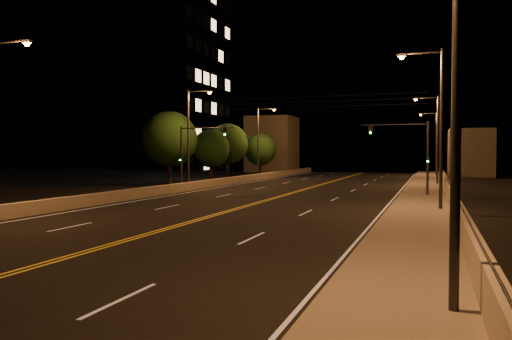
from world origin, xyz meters
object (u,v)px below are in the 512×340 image
(tree_0, at_px, (170,139))
(tree_2, at_px, (228,144))
(streetlight_3, at_px, (434,140))
(streetlight_5, at_px, (191,132))
(streetlight_1, at_px, (436,119))
(tree_3, at_px, (260,150))
(traffic_signal_right, at_px, (414,150))
(streetlight_6, at_px, (260,138))
(tree_1, at_px, (211,149))
(streetlight_2, at_px, (435,134))
(traffic_signal_left, at_px, (192,150))
(building_tower, at_px, (133,70))
(streetlight_0, at_px, (442,58))

(tree_0, distance_m, tree_2, 15.06)
(streetlight_3, bearing_deg, streetlight_5, -121.94)
(streetlight_1, distance_m, streetlight_3, 46.17)
(tree_2, bearing_deg, tree_3, 70.21)
(tree_3, bearing_deg, traffic_signal_right, -51.36)
(streetlight_6, bearing_deg, streetlight_3, 34.54)
(streetlight_1, relative_size, streetlight_3, 1.00)
(tree_1, bearing_deg, streetlight_6, 54.77)
(streetlight_2, xyz_separation_m, tree_1, (-25.71, 0.96, -1.39))
(traffic_signal_left, bearing_deg, streetlight_3, 60.95)
(streetlight_1, distance_m, streetlight_5, 24.46)
(streetlight_2, height_order, tree_2, streetlight_2)
(building_tower, bearing_deg, tree_2, -3.03)
(streetlight_1, bearing_deg, tree_1, 135.38)
(streetlight_6, distance_m, tree_3, 5.96)
(streetlight_5, distance_m, tree_3, 25.22)
(streetlight_6, distance_m, building_tower, 21.44)
(tree_1, xyz_separation_m, tree_2, (0.08, 5.13, 0.63))
(building_tower, bearing_deg, traffic_signal_right, -29.08)
(tree_0, bearing_deg, streetlight_1, -30.91)
(streetlight_2, bearing_deg, traffic_signal_left, -143.94)
(streetlight_2, relative_size, streetlight_6, 1.00)
(traffic_signal_left, height_order, tree_3, tree_3)
(traffic_signal_left, xyz_separation_m, tree_1, (-5.42, 15.74, 0.25))
(streetlight_2, bearing_deg, tree_2, 166.63)
(streetlight_3, bearing_deg, streetlight_0, -90.00)
(tree_0, bearing_deg, tree_1, 89.54)
(building_tower, distance_m, tree_3, 21.30)
(streetlight_5, xyz_separation_m, building_tower, (-19.06, 19.52, 9.83))
(traffic_signal_right, height_order, traffic_signal_left, same)
(building_tower, relative_size, tree_3, 5.10)
(streetlight_5, height_order, building_tower, building_tower)
(streetlight_2, relative_size, tree_1, 1.48)
(streetlight_0, height_order, tree_1, streetlight_0)
(streetlight_5, bearing_deg, traffic_signal_right, -6.13)
(traffic_signal_left, xyz_separation_m, tree_3, (-3.04, 27.24, 0.18))
(traffic_signal_right, bearing_deg, streetlight_1, -80.82)
(streetlight_0, distance_m, streetlight_1, 19.33)
(streetlight_1, distance_m, streetlight_6, 38.03)
(tree_1, bearing_deg, streetlight_0, -60.09)
(traffic_signal_left, relative_size, tree_0, 0.75)
(streetlight_3, relative_size, streetlight_6, 1.00)
(streetlight_2, height_order, tree_3, streetlight_2)
(streetlight_0, distance_m, streetlight_2, 43.74)
(streetlight_3, relative_size, building_tower, 0.29)
(streetlight_6, xyz_separation_m, tree_0, (-4.34, -15.96, -0.48))
(streetlight_2, distance_m, tree_0, 27.31)
(tree_3, bearing_deg, streetlight_6, -70.97)
(tree_3, bearing_deg, building_tower, -162.00)
(streetlight_1, distance_m, tree_3, 43.66)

